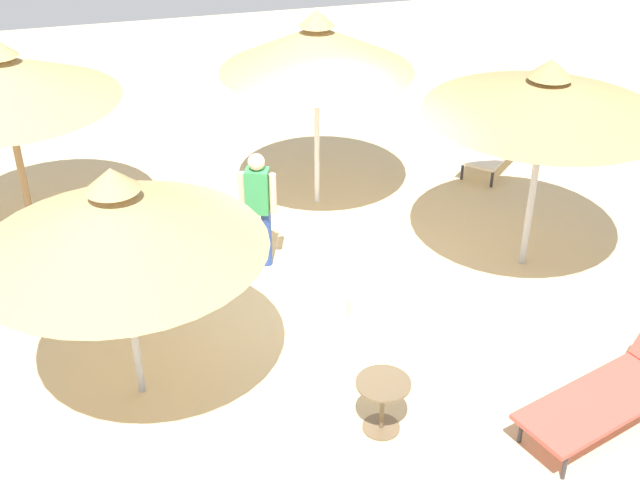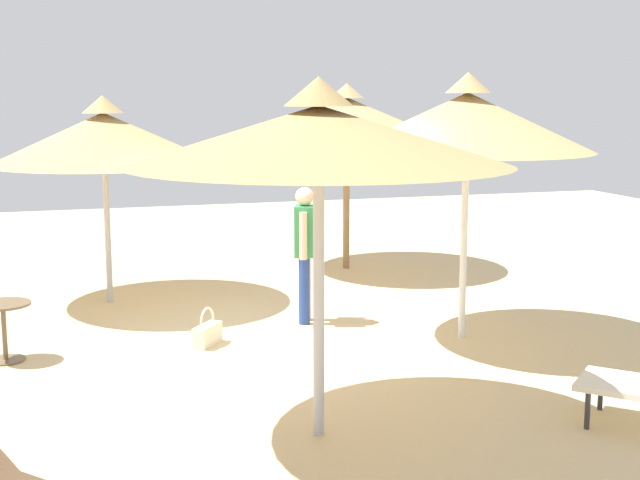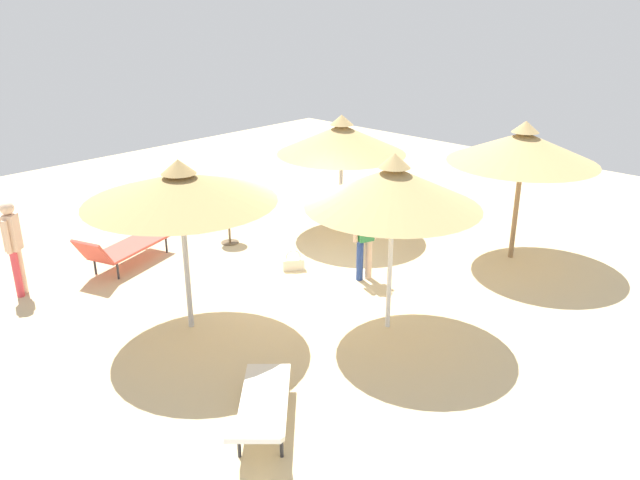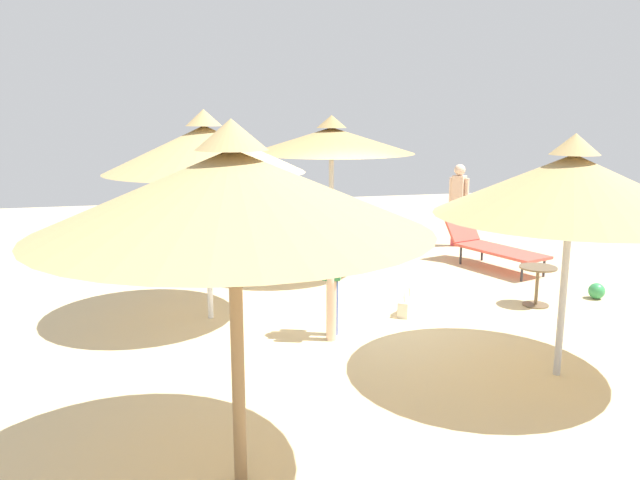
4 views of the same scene
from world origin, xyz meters
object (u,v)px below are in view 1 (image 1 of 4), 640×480
object	(u,v)px
lounge_chair_back	(615,389)
side_table_round	(383,397)
parasol_umbrella_edge	(547,95)
handbag	(332,302)
lounge_chair_front	(502,137)
parasol_umbrella_center	(2,79)
parasol_umbrella_far_right	(317,48)
parasol_umbrella_far_left	(117,219)
person_standing_near_right	(258,203)

from	to	relation	value
lounge_chair_back	side_table_round	distance (m)	2.32
parasol_umbrella_edge	lounge_chair_back	xyz separation A→B (m)	(0.51, 2.94, -1.94)
lounge_chair_back	handbag	bearing A→B (deg)	-48.81
lounge_chair_front	parasol_umbrella_center	bearing A→B (deg)	4.49
parasol_umbrella_center	parasol_umbrella_far_right	size ratio (longest dim) A/B	1.01
lounge_chair_back	handbag	world-z (taller)	lounge_chair_back
lounge_chair_front	lounge_chair_back	xyz separation A→B (m)	(1.57, 5.88, 0.02)
parasol_umbrella_center	handbag	size ratio (longest dim) A/B	6.91
parasol_umbrella_far_left	side_table_round	world-z (taller)	parasol_umbrella_far_left
parasol_umbrella_far_left	lounge_chair_back	xyz separation A→B (m)	(-4.55, 1.68, -1.69)
lounge_chair_back	person_standing_near_right	world-z (taller)	person_standing_near_right
parasol_umbrella_center	lounge_chair_back	bearing A→B (deg)	137.34
lounge_chair_front	handbag	distance (m)	5.06
lounge_chair_back	side_table_round	world-z (taller)	lounge_chair_back
parasol_umbrella_far_right	parasol_umbrella_far_left	world-z (taller)	parasol_umbrella_far_right
lounge_chair_back	handbag	distance (m)	3.38
parasol_umbrella_edge	parasol_umbrella_center	bearing A→B (deg)	-20.71
person_standing_near_right	parasol_umbrella_edge	bearing A→B (deg)	165.58
lounge_chair_front	lounge_chair_back	distance (m)	6.09
handbag	parasol_umbrella_far_left	bearing A→B (deg)	20.08
parasol_umbrella_far_left	lounge_chair_front	world-z (taller)	parasol_umbrella_far_left
lounge_chair_back	handbag	xyz separation A→B (m)	(2.22, -2.53, -0.28)
parasol_umbrella_center	lounge_chair_back	xyz separation A→B (m)	(-5.76, 5.31, -1.88)
lounge_chair_back	parasol_umbrella_edge	bearing A→B (deg)	-99.81
parasol_umbrella_edge	parasol_umbrella_far_right	size ratio (longest dim) A/B	1.02
parasol_umbrella_far_left	side_table_round	xyz separation A→B (m)	(-2.29, 1.18, -1.70)
parasol_umbrella_far_right	parasol_umbrella_edge	bearing A→B (deg)	133.41
parasol_umbrella_far_right	parasol_umbrella_far_left	bearing A→B (deg)	51.41
parasol_umbrella_far_left	lounge_chair_back	size ratio (longest dim) A/B	1.31
parasol_umbrella_center	parasol_umbrella_edge	distance (m)	6.70
parasol_umbrella_far_left	handbag	xyz separation A→B (m)	(-2.34, -0.85, -1.97)
parasol_umbrella_center	handbag	world-z (taller)	parasol_umbrella_center
parasol_umbrella_center	handbag	bearing A→B (deg)	141.93
person_standing_near_right	side_table_round	bearing A→B (deg)	99.89
handbag	side_table_round	bearing A→B (deg)	88.52
parasol_umbrella_far_right	lounge_chair_back	bearing A→B (deg)	107.82
parasol_umbrella_center	parasol_umbrella_far_right	xyz separation A→B (m)	(-4.07, 0.04, 0.07)
parasol_umbrella_center	side_table_round	size ratio (longest dim) A/B	4.84
parasol_umbrella_center	parasol_umbrella_far_right	world-z (taller)	parasol_umbrella_far_right
parasol_umbrella_far_right	person_standing_near_right	xyz separation A→B (m)	(1.15, 1.46, -1.46)
parasol_umbrella_center	parasol_umbrella_edge	world-z (taller)	parasol_umbrella_center
lounge_chair_front	person_standing_near_right	xyz separation A→B (m)	(4.41, 2.08, 0.51)
person_standing_near_right	side_table_round	xyz separation A→B (m)	(-0.58, 3.31, -0.50)
lounge_chair_front	handbag	world-z (taller)	lounge_chair_front
parasol_umbrella_far_left	side_table_round	size ratio (longest dim) A/B	4.74
parasol_umbrella_center	parasol_umbrella_edge	size ratio (longest dim) A/B	0.99
parasol_umbrella_far_left	person_standing_near_right	xyz separation A→B (m)	(-1.71, -2.12, -1.20)
lounge_chair_back	side_table_round	size ratio (longest dim) A/B	3.62
parasol_umbrella_edge	lounge_chair_front	xyz separation A→B (m)	(-1.06, -2.95, -1.95)
parasol_umbrella_far_right	lounge_chair_front	distance (m)	3.86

